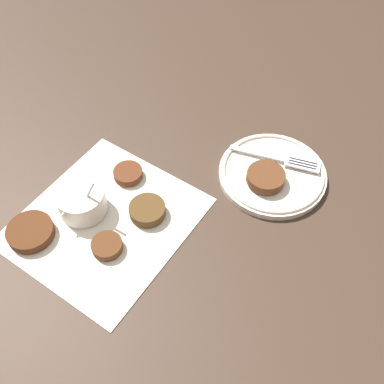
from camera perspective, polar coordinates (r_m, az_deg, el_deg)
name	(u,v)px	position (r m, az deg, el deg)	size (l,w,h in m)	color
ground_plane	(106,230)	(0.87, -10.87, -4.82)	(4.00, 4.00, 0.00)	#38281E
napkin	(106,221)	(0.88, -10.88, -3.60)	(0.35, 0.32, 0.00)	silver
sauce_bowl	(82,202)	(0.88, -13.83, -1.27)	(0.10, 0.09, 0.10)	silver
fritter_0	(128,173)	(0.93, -8.13, 2.34)	(0.06, 0.06, 0.02)	#522B18
fritter_1	(30,232)	(0.89, -19.83, -4.77)	(0.09, 0.09, 0.02)	#482614
fritter_2	(107,246)	(0.84, -10.75, -6.72)	(0.06, 0.06, 0.02)	#4D2B16
fritter_3	(147,210)	(0.87, -5.69, -2.31)	(0.07, 0.07, 0.02)	#4C3319
serving_plate	(272,173)	(0.94, 10.18, 2.34)	(0.22, 0.22, 0.02)	silver
fritter_on_plate	(266,177)	(0.91, 9.35, 1.90)	(0.08, 0.08, 0.02)	#512D19
fork	(285,160)	(0.95, 11.67, 4.04)	(0.06, 0.19, 0.00)	silver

